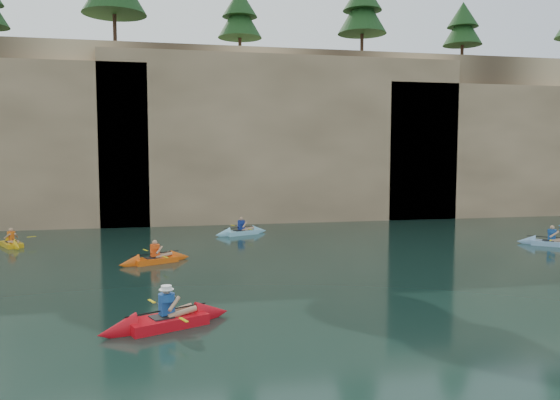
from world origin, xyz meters
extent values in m
plane|color=black|center=(0.00, 0.00, 0.00)|extent=(160.00, 160.00, 0.00)
cube|color=tan|center=(0.00, 30.00, 6.00)|extent=(70.00, 16.00, 12.00)
cube|color=tan|center=(2.00, 22.60, 5.70)|extent=(24.00, 2.40, 11.40)
cube|color=tan|center=(22.00, 22.60, 4.92)|extent=(26.00, 2.40, 9.84)
cube|color=black|center=(-4.00, 21.95, 1.60)|extent=(3.50, 1.00, 3.20)
cube|color=black|center=(10.00, 21.95, 2.25)|extent=(5.00, 1.00, 4.50)
cube|color=red|center=(-6.00, 1.17, 0.16)|extent=(3.02, 1.98, 0.33)
cone|color=red|center=(-4.75, 1.71, 0.16)|extent=(1.28, 1.20, 0.87)
cone|color=red|center=(-7.25, 0.63, 0.16)|extent=(1.28, 1.20, 0.87)
cube|color=black|center=(-6.14, 1.11, 0.30)|extent=(0.72, 0.72, 0.04)
cube|color=#1B4995|center=(-6.00, 1.17, 0.62)|extent=(0.44, 0.37, 0.55)
sphere|color=tan|center=(-6.00, 1.17, 1.02)|extent=(0.23, 0.23, 0.23)
cylinder|color=black|center=(-6.00, 1.17, 0.47)|extent=(2.13, 0.95, 0.04)
cube|color=yellow|center=(-6.42, 2.14, 0.47)|extent=(0.24, 0.42, 0.02)
cube|color=yellow|center=(-5.58, 0.20, 0.47)|extent=(0.24, 0.42, 0.02)
cylinder|color=white|center=(-6.00, 1.17, 1.06)|extent=(0.40, 0.40, 0.11)
cube|color=#F4590F|center=(-6.48, 9.96, 0.14)|extent=(2.57, 1.77, 0.27)
cone|color=#F4590F|center=(-5.42, 10.46, 0.14)|extent=(1.11, 1.05, 0.74)
cone|color=#F4590F|center=(-7.53, 9.45, 0.14)|extent=(1.11, 1.05, 0.74)
cube|color=black|center=(-6.61, 9.89, 0.24)|extent=(0.70, 0.66, 0.04)
cube|color=#FF5115|center=(-6.48, 9.96, 0.53)|extent=(0.40, 0.34, 0.50)
sphere|color=tan|center=(-6.48, 9.96, 0.88)|extent=(0.21, 0.21, 0.21)
cylinder|color=black|center=(-6.48, 9.96, 0.41)|extent=(1.99, 0.98, 0.04)
cube|color=yellow|center=(-6.91, 10.85, 0.41)|extent=(0.25, 0.41, 0.02)
cube|color=yellow|center=(-6.05, 9.06, 0.41)|extent=(0.25, 0.41, 0.02)
cube|color=#7CA5D0|center=(12.98, 10.27, 0.14)|extent=(2.40, 2.24, 0.28)
cone|color=#7CA5D0|center=(12.09, 11.04, 0.14)|extent=(1.17, 1.16, 0.77)
cube|color=black|center=(12.86, 10.37, 0.25)|extent=(0.73, 0.72, 0.04)
cube|color=navy|center=(12.98, 10.27, 0.55)|extent=(0.41, 0.40, 0.51)
sphere|color=tan|center=(12.98, 10.27, 0.92)|extent=(0.22, 0.22, 0.22)
cylinder|color=black|center=(12.98, 10.27, 0.42)|extent=(1.74, 1.52, 0.04)
cube|color=yellow|center=(13.66, 11.05, 0.42)|extent=(0.34, 0.37, 0.02)
cube|color=yellow|center=(12.30, 9.49, 0.42)|extent=(0.34, 0.37, 0.02)
cube|color=gold|center=(-13.57, 15.56, 0.13)|extent=(1.68, 2.28, 0.26)
cone|color=gold|center=(-13.08, 14.64, 0.13)|extent=(0.99, 1.02, 0.71)
cone|color=gold|center=(-14.05, 16.47, 0.13)|extent=(0.99, 1.02, 0.71)
cube|color=black|center=(-13.64, 15.69, 0.23)|extent=(0.65, 0.69, 0.04)
cube|color=orange|center=(-13.57, 15.56, 0.50)|extent=(0.33, 0.38, 0.47)
sphere|color=tan|center=(-13.57, 15.56, 0.84)|extent=(0.20, 0.20, 0.20)
cylinder|color=black|center=(-13.57, 15.56, 0.40)|extent=(1.02, 1.86, 0.04)
cube|color=yellow|center=(-12.73, 16.00, 0.40)|extent=(0.41, 0.27, 0.02)
cube|color=#88C8E3|center=(-1.82, 17.10, 0.14)|extent=(2.67, 1.69, 0.28)
cone|color=#88C8E3|center=(-0.70, 17.54, 0.14)|extent=(1.12, 1.04, 0.76)
cone|color=#88C8E3|center=(-2.94, 16.65, 0.14)|extent=(1.12, 1.04, 0.76)
cube|color=black|center=(-1.96, 17.04, 0.25)|extent=(0.69, 0.65, 0.04)
cube|color=navy|center=(-1.82, 17.10, 0.55)|extent=(0.41, 0.34, 0.51)
sphere|color=tan|center=(-1.82, 17.10, 0.91)|extent=(0.21, 0.21, 0.21)
cylinder|color=black|center=(-1.82, 17.10, 0.42)|extent=(2.11, 0.87, 0.04)
cube|color=yellow|center=(-2.20, 18.05, 0.42)|extent=(0.23, 0.42, 0.02)
cube|color=yellow|center=(-1.44, 16.14, 0.42)|extent=(0.23, 0.42, 0.02)
camera|label=1|loc=(-5.94, -13.49, 4.71)|focal=35.00mm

